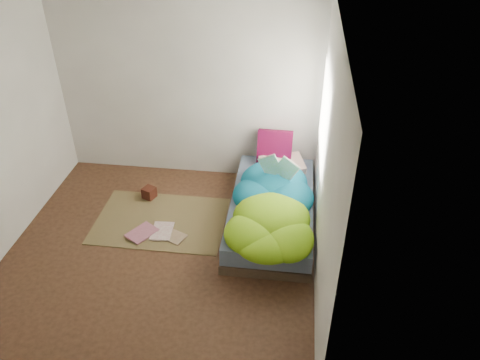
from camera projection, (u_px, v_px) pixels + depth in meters
The scene contains 12 objects.
ground at pixel (161, 252), 5.38m from camera, with size 3.50×3.50×0.00m, color #3B2416.
room_walls at pixel (146, 125), 4.47m from camera, with size 3.54×3.54×2.62m.
bed at pixel (272, 210), 5.75m from camera, with size 1.00×2.00×0.34m.
duvet at pixel (271, 198), 5.37m from camera, with size 0.96×1.84×0.34m, color #07536E, non-canonical shape.
rug at pixel (161, 220), 5.84m from camera, with size 1.60×1.10×0.01m, color brown.
pillow_floral at pixel (282, 166), 6.16m from camera, with size 0.56×0.35×0.13m, color white.
pillow_magenta at pixel (275, 148), 6.22m from camera, with size 0.46×0.14×0.46m, color #490424.
open_book at pixel (279, 160), 5.51m from camera, with size 0.41×0.09×0.25m, color #2A8231, non-canonical shape.
wooden_box at pixel (149, 193), 6.20m from camera, with size 0.15×0.15×0.15m, color #34150B.
floor_book_a at pixel (152, 231), 5.65m from camera, with size 0.25×0.34×0.03m, color white.
floor_book_b at pixel (135, 229), 5.67m from camera, with size 0.26×0.35×0.03m, color #AF6580.
floor_book_c at pixel (168, 241), 5.49m from camera, with size 0.21×0.28×0.02m, color tan.
Camera 1 is at (1.41, -3.85, 3.69)m, focal length 35.00 mm.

